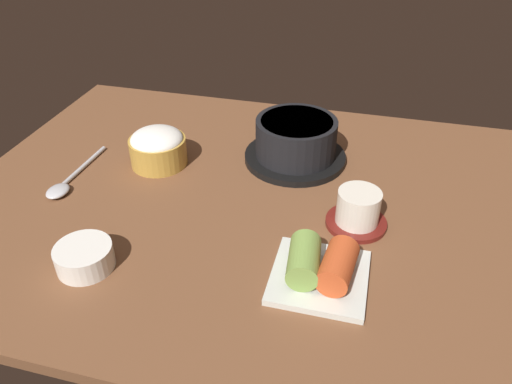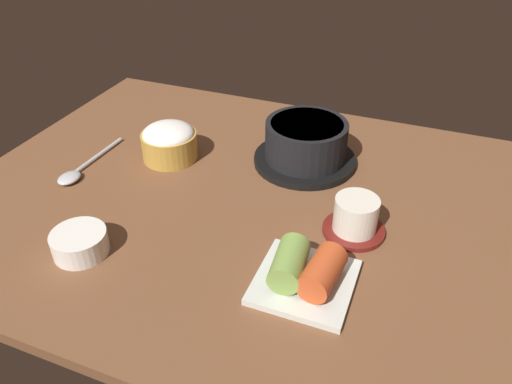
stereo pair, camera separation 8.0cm
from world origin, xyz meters
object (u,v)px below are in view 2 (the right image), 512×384
Objects in this scene: tea_cup_with_saucer at (355,217)px; stone_pot at (306,144)px; rice_bowl at (169,141)px; side_bowl_near at (80,242)px; spoon at (78,171)px; kimchi_plate at (305,273)px.

stone_pot is at bearing 127.49° from tea_cup_with_saucer.
tea_cup_with_saucer is (37.78, -9.43, -0.65)cm from rice_bowl.
stone_pot is 1.83× the size of rice_bowl.
rice_bowl is 38.94cm from tea_cup_with_saucer.
stone_pot reaches higher than tea_cup_with_saucer.
side_bowl_near is at bearing -87.43° from rice_bowl.
rice_bowl reaches higher than spoon.
spoon is (-14.19, 17.35, -1.28)cm from side_bowl_near.
rice_bowl is 17.45cm from spoon.
side_bowl_near is (-23.36, -36.42, -2.19)cm from stone_pot.
rice_bowl is at bearing 145.86° from kimchi_plate.
kimchi_plate reaches higher than side_bowl_near.
tea_cup_with_saucer is 14.13cm from kimchi_plate.
side_bowl_near is (-32.64, -5.72, -0.32)cm from kimchi_plate.
tea_cup_with_saucer is at bearing 2.21° from spoon.
rice_bowl is 1.29× the size of side_bowl_near.
spoon is (-12.89, -11.38, -2.95)cm from rice_bowl.
side_bowl_near is at bearing -50.73° from spoon.
tea_cup_with_saucer is 41.29cm from side_bowl_near.
stone_pot reaches higher than kimchi_plate.
side_bowl_near is (-36.49, -19.31, -1.01)cm from tea_cup_with_saucer.
tea_cup_with_saucer is 0.53× the size of spoon.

